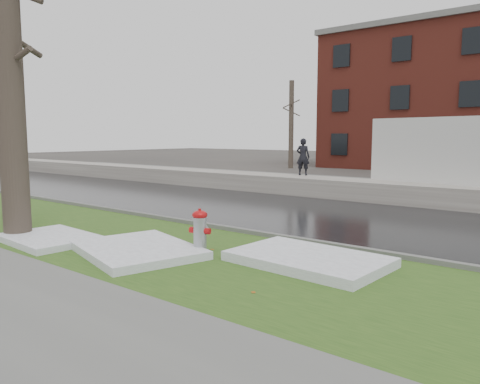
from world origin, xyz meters
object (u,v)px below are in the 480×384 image
Objects in this scene: tree at (9,68)px; worker at (303,157)px; box_truck at (474,159)px; fire_hydrant at (200,230)px.

worker is at bearing 87.67° from tree.
box_truck is 5.94× the size of worker.
fire_hydrant is at bearing -94.64° from box_truck.
box_truck is at bearing 61.19° from fire_hydrant.
box_truck reaches higher than fire_hydrant.
worker is at bearing 94.72° from fire_hydrant.
tree is 0.83× the size of box_truck.
tree is at bearing -110.41° from box_truck.
worker is (-6.51, -0.73, -0.09)m from box_truck.
box_truck is at bearing 61.26° from tree.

